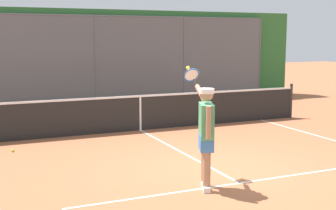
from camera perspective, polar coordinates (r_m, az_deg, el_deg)
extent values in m
plane|color=#A8603D|center=(8.84, 6.06, -8.14)|extent=(60.00, 60.00, 0.00)
cube|color=white|center=(8.18, 8.86, -9.53)|extent=(6.12, 0.05, 0.01)
cube|color=white|center=(10.29, 1.37, -5.68)|extent=(0.05, 4.99, 0.01)
cylinder|color=#565B60|center=(19.75, 11.28, 5.76)|extent=(0.07, 0.07, 3.29)
cylinder|color=#565B60|center=(17.98, 1.97, 5.67)|extent=(0.07, 0.07, 3.29)
cylinder|color=#565B60|center=(16.77, -9.01, 5.37)|extent=(0.07, 0.07, 3.29)
cylinder|color=#565B60|center=(16.76, -9.14, 10.87)|extent=(14.09, 0.05, 0.05)
cube|color=#565B60|center=(16.77, -9.01, 5.37)|extent=(14.09, 0.02, 3.29)
cube|color=#2D6B33|center=(17.39, -9.56, 5.82)|extent=(17.09, 0.90, 3.51)
cube|color=silver|center=(16.75, -8.73, -0.03)|extent=(15.09, 0.18, 0.15)
cylinder|color=#2D2D2D|center=(14.92, 14.99, 0.53)|extent=(0.09, 0.09, 1.07)
cube|color=black|center=(12.46, -3.46, -1.09)|extent=(9.98, 0.02, 0.91)
cube|color=white|center=(12.39, -3.48, 1.10)|extent=(9.98, 0.04, 0.05)
cube|color=white|center=(12.46, -3.46, -1.09)|extent=(0.05, 0.04, 0.91)
cube|color=silver|center=(7.72, 4.78, -10.25)|extent=(0.20, 0.28, 0.09)
cylinder|color=#A87A5B|center=(7.59, 4.82, -7.13)|extent=(0.13, 0.13, 0.78)
cube|color=silver|center=(7.97, 4.56, -9.65)|extent=(0.20, 0.28, 0.09)
cylinder|color=#A87A5B|center=(7.84, 4.60, -6.62)|extent=(0.13, 0.13, 0.78)
cube|color=#3D7AC6|center=(7.64, 4.74, -4.62)|extent=(0.36, 0.46, 0.26)
cube|color=#4C9E6B|center=(7.56, 4.77, -1.94)|extent=(0.37, 0.53, 0.57)
cylinder|color=#A87A5B|center=(7.27, 5.04, -2.19)|extent=(0.08, 0.08, 0.52)
cylinder|color=#A87A5B|center=(7.94, 4.08, 1.44)|extent=(0.11, 0.39, 0.29)
sphere|color=#A87A5B|center=(7.50, 4.81, 1.30)|extent=(0.22, 0.22, 0.22)
cylinder|color=white|center=(7.49, 4.82, 1.75)|extent=(0.32, 0.32, 0.08)
cube|color=white|center=(7.61, 4.71, 1.61)|extent=(0.24, 0.25, 0.02)
cylinder|color=black|center=(8.15, 3.42, 2.76)|extent=(0.05, 0.17, 0.13)
torus|color=#28569E|center=(8.31, 2.93, 3.73)|extent=(0.31, 0.20, 0.26)
cylinder|color=silver|center=(8.31, 2.93, 3.73)|extent=(0.26, 0.16, 0.21)
sphere|color=#CCDB33|center=(8.47, 2.48, 4.63)|extent=(0.07, 0.07, 0.07)
sphere|color=#CCDB33|center=(10.76, -18.69, -5.35)|extent=(0.07, 0.07, 0.07)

